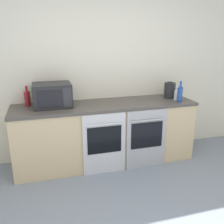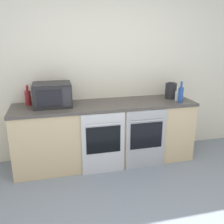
{
  "view_description": "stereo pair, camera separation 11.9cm",
  "coord_description": "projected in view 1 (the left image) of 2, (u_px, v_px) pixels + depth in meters",
  "views": [
    {
      "loc": [
        -0.83,
        -1.61,
        1.79
      ],
      "look_at": [
        0.1,
        1.64,
        0.75
      ],
      "focal_mm": 40.0,
      "sensor_mm": 36.0,
      "label": 1
    },
    {
      "loc": [
        -0.72,
        -1.64,
        1.79
      ],
      "look_at": [
        0.1,
        1.64,
        0.75
      ],
      "focal_mm": 40.0,
      "sensor_mm": 36.0,
      "label": 2
    }
  ],
  "objects": [
    {
      "name": "bottle_red",
      "position": [
        27.0,
        98.0,
        3.34
      ],
      "size": [
        0.08,
        0.08,
        0.27
      ],
      "color": "maroon",
      "rests_on": "counter_back"
    },
    {
      "name": "bottle_blue",
      "position": [
        180.0,
        94.0,
        3.54
      ],
      "size": [
        0.07,
        0.07,
        0.3
      ],
      "color": "#234793",
      "rests_on": "counter_back"
    },
    {
      "name": "oven_left",
      "position": [
        104.0,
        144.0,
        3.28
      ],
      "size": [
        0.57,
        0.06,
        0.84
      ],
      "color": "silver",
      "rests_on": "ground_plane"
    },
    {
      "name": "kettle",
      "position": [
        170.0,
        90.0,
        3.76
      ],
      "size": [
        0.17,
        0.17,
        0.24
      ],
      "color": "#232326",
      "rests_on": "counter_back"
    },
    {
      "name": "oven_right",
      "position": [
        146.0,
        139.0,
        3.43
      ],
      "size": [
        0.57,
        0.06,
        0.84
      ],
      "color": "#A8AAAF",
      "rests_on": "ground_plane"
    },
    {
      "name": "bottle_clear",
      "position": [
        177.0,
        95.0,
        3.65
      ],
      "size": [
        0.08,
        0.08,
        0.19
      ],
      "color": "silver",
      "rests_on": "counter_back"
    },
    {
      "name": "microwave",
      "position": [
        52.0,
        95.0,
        3.29
      ],
      "size": [
        0.49,
        0.39,
        0.31
      ],
      "color": "#232326",
      "rests_on": "counter_back"
    },
    {
      "name": "counter_back",
      "position": [
        106.0,
        133.0,
        3.61
      ],
      "size": [
        2.55,
        0.66,
        0.88
      ],
      "color": "#D1B789",
      "rests_on": "ground_plane"
    },
    {
      "name": "wall_back",
      "position": [
        99.0,
        70.0,
        3.67
      ],
      "size": [
        10.0,
        0.06,
        2.6
      ],
      "color": "silver",
      "rests_on": "ground_plane"
    }
  ]
}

